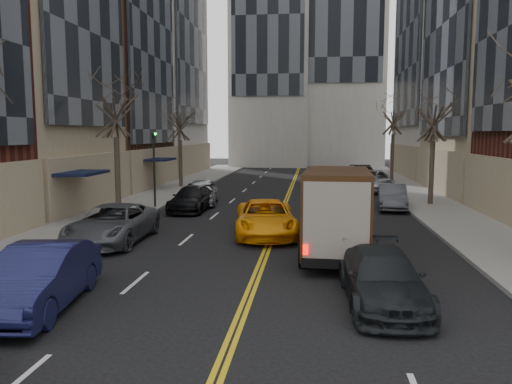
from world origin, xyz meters
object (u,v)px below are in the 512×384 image
Objects in this scene: observer_sedan at (382,278)px; ups_truck at (336,214)px; pedestrian at (314,226)px; taxi at (266,218)px.

ups_truck is at bearing 99.21° from observer_sedan.
ups_truck is at bearing -164.63° from pedestrian.
ups_truck is 3.63× the size of pedestrian.
pedestrian is at bearing -48.42° from taxi.
taxi is 2.75m from pedestrian.
observer_sedan is at bearing -73.10° from taxi.
observer_sedan is 9.15m from taxi.
pedestrian is (2.08, -1.79, 0.05)m from taxi.
observer_sedan is at bearing -75.73° from ups_truck.
ups_truck reaches higher than pedestrian.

